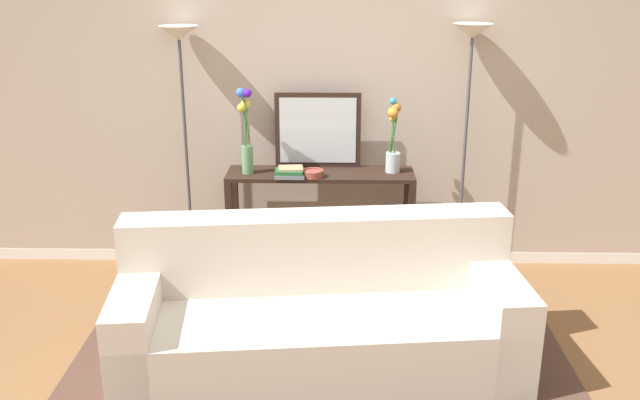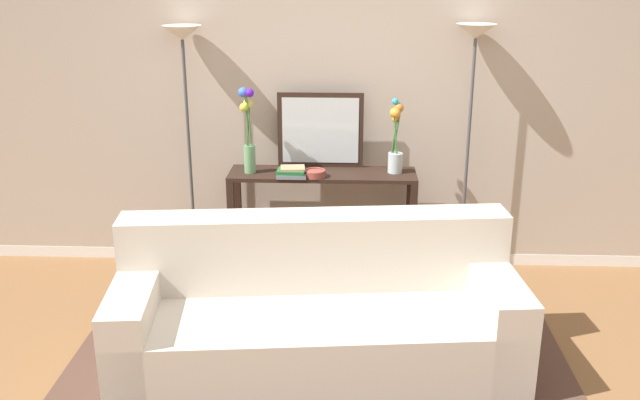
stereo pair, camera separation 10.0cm
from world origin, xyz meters
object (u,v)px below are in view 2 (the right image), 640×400
floor_lamp_right (472,82)px  fruit_bowl (315,173)px  couch (317,319)px  vase_short_flowers (396,140)px  floor_lamp_left (185,82)px  wall_mirror (320,130)px  console_table (323,206)px  book_stack (292,172)px  vase_tall_flowers (248,132)px  book_row_under_console (271,268)px

floor_lamp_right → fruit_bowl: size_ratio=12.30×
couch → vase_short_flowers: (0.50, 1.28, 0.75)m
floor_lamp_left → wall_mirror: 1.04m
floor_lamp_left → vase_short_flowers: 1.57m
console_table → fruit_bowl: (-0.05, -0.11, 0.28)m
couch → book_stack: bearing=101.6°
vase_short_flowers → fruit_bowl: vase_short_flowers is taller
vase_short_flowers → floor_lamp_left: bearing=176.6°
floor_lamp_right → vase_short_flowers: size_ratio=3.49×
wall_mirror → book_stack: wall_mirror is taller
wall_mirror → book_stack: bearing=-126.3°
couch → console_table: bearing=90.9°
fruit_bowl → couch: bearing=-86.6°
wall_mirror → floor_lamp_left: bearing=-178.0°
wall_mirror → vase_tall_flowers: 0.54m
console_table → floor_lamp_right: floor_lamp_right is taller
couch → book_stack: size_ratio=11.21×
wall_mirror → vase_short_flowers: size_ratio=1.17×
book_stack → book_row_under_console: 0.83m
floor_lamp_left → vase_tall_flowers: floor_lamp_left is taller
floor_lamp_left → vase_tall_flowers: bearing=-16.5°
wall_mirror → fruit_bowl: size_ratio=4.13×
couch → floor_lamp_left: (-1.01, 1.37, 1.14)m
floor_lamp_right → wall_mirror: (-1.08, 0.03, -0.37)m
console_table → floor_lamp_left: floor_lamp_left is taller
console_table → wall_mirror: wall_mirror is taller
floor_lamp_right → vase_short_flowers: 0.68m
couch → fruit_bowl: size_ratio=15.53×
book_row_under_console → vase_short_flowers: bearing=1.5°
vase_short_flowers → book_row_under_console: vase_short_flowers is taller
vase_short_flowers → couch: bearing=-111.5°
floor_lamp_left → book_stack: 1.01m
vase_tall_flowers → book_stack: bearing=-16.1°
fruit_bowl → book_row_under_console: size_ratio=0.47×
couch → floor_lamp_right: (1.04, 1.37, 1.16)m
couch → book_stack: 1.29m
vase_tall_flowers → book_stack: 0.42m
floor_lamp_left → vase_short_flowers: bearing=-3.4°
floor_lamp_left → book_row_under_console: (0.60, -0.12, -1.40)m
console_table → floor_lamp_left: (-1.00, 0.12, 0.89)m
couch → console_table: (-0.02, 1.26, 0.26)m
vase_tall_flowers → wall_mirror: bearing=18.6°
couch → floor_lamp_left: bearing=126.5°
book_stack → vase_short_flowers: bearing=10.6°
couch → book_stack: (-0.23, 1.14, 0.54)m
floor_lamp_left → wall_mirror: bearing=2.0°
console_table → book_stack: 0.38m
couch → fruit_bowl: bearing=93.4°
floor_lamp_left → vase_short_flowers: floor_lamp_left is taller
floor_lamp_left → vase_short_flowers: (1.52, -0.09, -0.39)m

